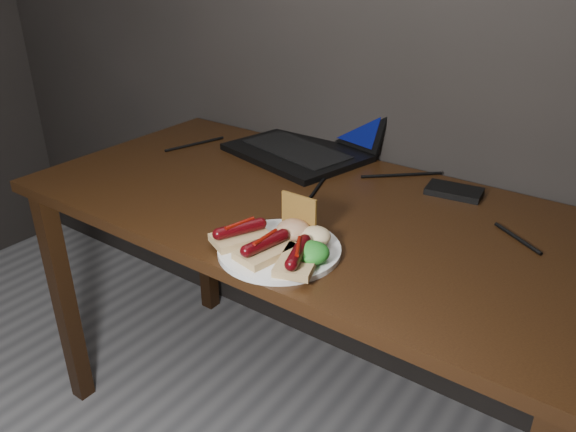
% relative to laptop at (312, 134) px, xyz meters
% --- Properties ---
extents(desk, '(1.40, 0.70, 0.75)m').
position_rel_laptop_xyz_m(desk, '(0.19, -0.31, -0.14)').
color(desk, '#301C0C').
rests_on(desk, ground).
extents(laptop, '(0.45, 0.44, 0.25)m').
position_rel_laptop_xyz_m(laptop, '(0.00, 0.00, 0.00)').
color(laptop, black).
rests_on(laptop, desk).
extents(hard_drive, '(0.14, 0.09, 0.02)m').
position_rel_laptop_xyz_m(hard_drive, '(0.46, -0.06, -0.04)').
color(hard_drive, black).
rests_on(hard_drive, desk).
extents(desk_cables, '(1.07, 0.36, 0.01)m').
position_rel_laptop_xyz_m(desk_cables, '(0.17, -0.14, -0.05)').
color(desk_cables, black).
rests_on(desk_cables, desk).
extents(plate, '(0.30, 0.30, 0.01)m').
position_rel_laptop_xyz_m(plate, '(0.28, -0.54, -0.05)').
color(plate, white).
rests_on(plate, desk).
extents(bread_sausage_left, '(0.11, 0.13, 0.04)m').
position_rel_laptop_xyz_m(bread_sausage_left, '(0.20, -0.56, -0.02)').
color(bread_sausage_left, tan).
rests_on(bread_sausage_left, plate).
extents(bread_sausage_center, '(0.09, 0.13, 0.04)m').
position_rel_laptop_xyz_m(bread_sausage_center, '(0.28, -0.58, -0.02)').
color(bread_sausage_center, tan).
rests_on(bread_sausage_center, plate).
extents(bread_sausage_right, '(0.10, 0.13, 0.04)m').
position_rel_laptop_xyz_m(bread_sausage_right, '(0.35, -0.57, -0.02)').
color(bread_sausage_right, tan).
rests_on(bread_sausage_right, plate).
extents(crispbread, '(0.08, 0.01, 0.08)m').
position_rel_laptop_xyz_m(crispbread, '(0.27, -0.46, 0.00)').
color(crispbread, '#A7752D').
rests_on(crispbread, plate).
extents(salad_greens, '(0.07, 0.07, 0.04)m').
position_rel_laptop_xyz_m(salad_greens, '(0.36, -0.55, -0.02)').
color(salad_greens, '#125E1A').
rests_on(salad_greens, plate).
extents(salsa_mound, '(0.07, 0.07, 0.04)m').
position_rel_laptop_xyz_m(salsa_mound, '(0.28, -0.49, -0.02)').
color(salsa_mound, maroon).
rests_on(salsa_mound, plate).
extents(coleslaw_mound, '(0.06, 0.06, 0.04)m').
position_rel_laptop_xyz_m(coleslaw_mound, '(0.33, -0.48, -0.02)').
color(coleslaw_mound, silver).
rests_on(coleslaw_mound, plate).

